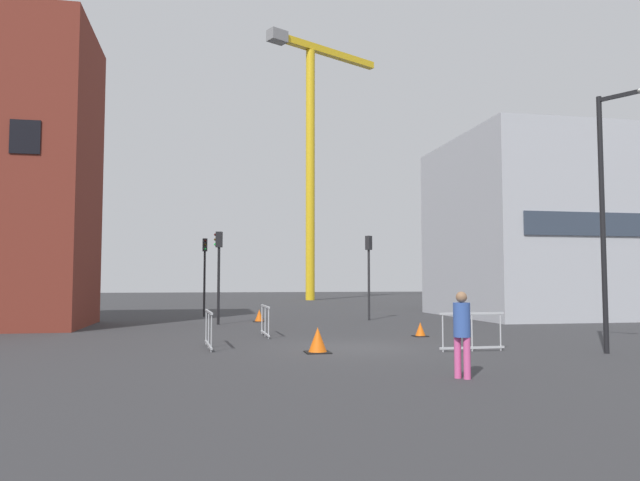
{
  "coord_description": "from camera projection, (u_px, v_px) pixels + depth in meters",
  "views": [
    {
      "loc": [
        -4.21,
        -17.09,
        1.98
      ],
      "look_at": [
        0.0,
        4.97,
        3.47
      ],
      "focal_mm": 33.45,
      "sensor_mm": 36.0,
      "label": 1
    }
  ],
  "objects": [
    {
      "name": "safety_barrier_rear",
      "position": [
        209.0,
        329.0,
        17.37
      ],
      "size": [
        0.22,
        2.27,
        1.08
      ],
      "color": "#9EA0A5",
      "rests_on": "ground"
    },
    {
      "name": "construction_crane",
      "position": [
        311.0,
        136.0,
        59.72
      ],
      "size": [
        12.42,
        7.28,
        26.1
      ],
      "color": "gold",
      "rests_on": "ground"
    },
    {
      "name": "ground",
      "position": [
        352.0,
        348.0,
        17.41
      ],
      "size": [
        160.0,
        160.0,
        0.0
      ],
      "primitive_type": "plane",
      "color": "#333335"
    },
    {
      "name": "traffic_cone_by_barrier",
      "position": [
        259.0,
        316.0,
        28.27
      ],
      "size": [
        0.57,
        0.57,
        0.58
      ],
      "color": "black",
      "rests_on": "ground"
    },
    {
      "name": "safety_barrier_left_run",
      "position": [
        265.0,
        320.0,
        20.98
      ],
      "size": [
        0.12,
        2.06,
        1.08
      ],
      "color": "#B2B5BA",
      "rests_on": "ground"
    },
    {
      "name": "traffic_light_island",
      "position": [
        219.0,
        262.0,
        26.68
      ],
      "size": [
        0.39,
        0.29,
        4.15
      ],
      "color": "black",
      "rests_on": "ground"
    },
    {
      "name": "safety_barrier_mid_span",
      "position": [
        472.0,
        331.0,
        16.59
      ],
      "size": [
        1.93,
        0.09,
        1.08
      ],
      "color": "#B2B5BA",
      "rests_on": "ground"
    },
    {
      "name": "traffic_light_corner",
      "position": [
        205.0,
        264.0,
        32.39
      ],
      "size": [
        0.27,
        0.38,
        4.24
      ],
      "color": "#232326",
      "rests_on": "ground"
    },
    {
      "name": "traffic_cone_orange",
      "position": [
        318.0,
        341.0,
        16.24
      ],
      "size": [
        0.68,
        0.68,
        0.69
      ],
      "color": "black",
      "rests_on": "ground"
    },
    {
      "name": "traffic_cone_on_verge",
      "position": [
        420.0,
        330.0,
        20.91
      ],
      "size": [
        0.49,
        0.49,
        0.5
      ],
      "color": "black",
      "rests_on": "ground"
    },
    {
      "name": "office_block",
      "position": [
        562.0,
        229.0,
        33.07
      ],
      "size": [
        12.58,
        10.42,
        9.63
      ],
      "color": "#A8AAB2",
      "rests_on": "ground"
    },
    {
      "name": "traffic_light_median",
      "position": [
        369.0,
        264.0,
        29.58
      ],
      "size": [
        0.37,
        0.36,
        4.18
      ],
      "color": "#232326",
      "rests_on": "ground"
    },
    {
      "name": "streetlamp_tall",
      "position": [
        608.0,
        201.0,
        16.22
      ],
      "size": [
        0.9,
        1.23,
        7.07
      ],
      "color": "black",
      "rests_on": "ground"
    },
    {
      "name": "pedestrian_walking",
      "position": [
        462.0,
        328.0,
        12.03
      ],
      "size": [
        0.34,
        0.34,
        1.75
      ],
      "color": "#D14C8C",
      "rests_on": "ground"
    }
  ]
}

